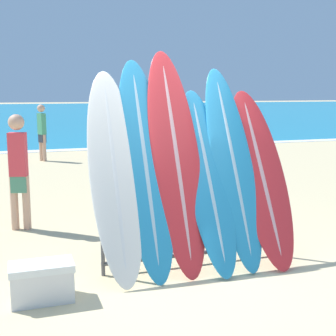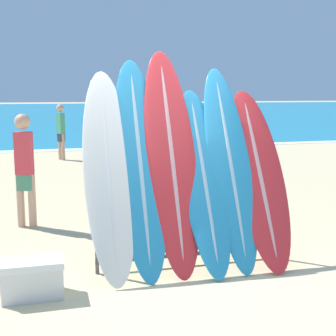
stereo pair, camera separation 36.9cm
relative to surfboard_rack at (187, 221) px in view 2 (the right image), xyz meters
name	(u,v)px [view 2 (the right image)]	position (x,y,z in m)	size (l,w,h in m)	color
ground_plane	(186,274)	(-0.09, -0.25, -0.50)	(160.00, 160.00, 0.00)	#CCB789
ocean_water	(60,112)	(-0.09, 39.96, -0.49)	(120.00, 60.00, 0.01)	teal
surfboard_rack	(187,221)	(0.00, 0.00, 0.00)	(1.98, 0.04, 0.92)	#47474C
surfboard_slot_0	(109,173)	(-0.82, 0.04, 0.55)	(0.52, 1.07, 2.10)	silver
surfboard_slot_1	(140,165)	(-0.49, 0.07, 0.62)	(0.51, 1.13, 2.23)	teal
surfboard_slot_2	(171,158)	(-0.15, 0.08, 0.67)	(0.54, 1.14, 2.34)	red
surfboard_slot_3	(204,179)	(0.18, -0.01, 0.45)	(0.49, 1.12, 1.90)	teal
surfboard_slot_4	(230,165)	(0.50, 0.05, 0.58)	(0.48, 1.16, 2.15)	teal
surfboard_slot_5	(259,176)	(0.83, 0.00, 0.45)	(0.58, 1.12, 1.89)	red
person_near_water	(124,121)	(0.87, 9.44, 0.48)	(0.28, 0.31, 1.78)	beige
person_mid_beach	(61,130)	(-1.02, 8.49, 0.34)	(0.23, 0.26, 1.53)	tan
person_far_left	(179,130)	(2.01, 7.26, 0.36)	(0.27, 0.21, 1.57)	#A87A5B
person_far_right	(25,166)	(-1.73, 1.97, 0.36)	(0.26, 0.21, 1.57)	tan
cooler_box	(33,278)	(-1.60, -0.41, -0.32)	(0.56, 0.31, 0.35)	silver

